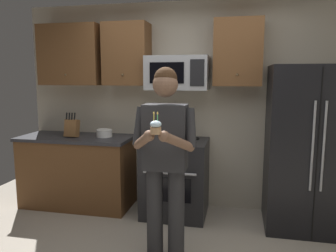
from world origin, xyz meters
TOP-DOWN VIEW (x-y plane):
  - wall_back at (0.00, 1.75)m, footprint 4.40×0.10m
  - oven_range at (-0.15, 1.36)m, footprint 0.76×0.70m
  - microwave at (-0.15, 1.48)m, footprint 0.74×0.41m
  - refrigerator at (1.35, 1.32)m, footprint 0.90×0.75m
  - cabinet_row_upper at (-0.72, 1.53)m, footprint 2.78×0.36m
  - counter_left at (-1.45, 1.38)m, footprint 1.44×0.66m
  - knife_block at (-1.48, 1.33)m, footprint 0.16×0.15m
  - bowl_large_white at (-1.08, 1.41)m, footprint 0.20×0.20m
  - person at (-0.05, 0.33)m, footprint 0.60×0.48m
  - cupcake at (-0.05, 0.00)m, footprint 0.09×0.09m

SIDE VIEW (x-z plane):
  - oven_range at x=-0.15m, z-range 0.00..0.93m
  - counter_left at x=-1.45m, z-range 0.00..0.92m
  - refrigerator at x=1.35m, z-range 0.00..1.80m
  - bowl_large_white at x=-1.08m, z-range 0.92..1.02m
  - person at x=-0.05m, z-range 0.11..1.88m
  - knife_block at x=-1.48m, z-range 0.87..1.19m
  - cupcake at x=-0.05m, z-range 1.21..1.38m
  - wall_back at x=0.00m, z-range 0.00..2.60m
  - microwave at x=-0.15m, z-range 1.52..1.92m
  - cabinet_row_upper at x=-0.72m, z-range 1.57..2.33m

